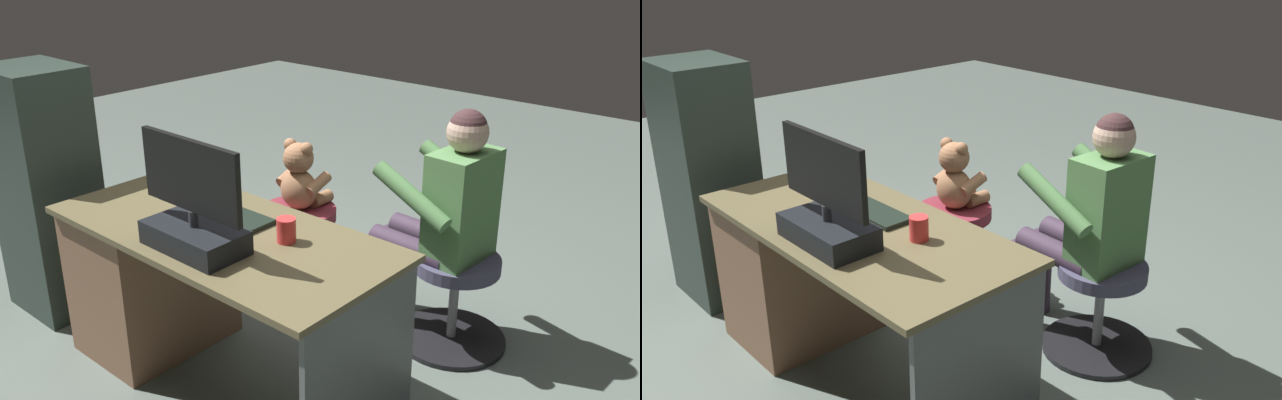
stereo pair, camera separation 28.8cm
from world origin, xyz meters
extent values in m
plane|color=#56625B|center=(0.00, 0.00, 0.00)|extent=(10.00, 10.00, 0.00)
cube|color=brown|center=(0.00, 0.42, 0.70)|extent=(1.46, 0.68, 0.03)
cube|color=brown|center=(0.49, 0.42, 0.34)|extent=(0.47, 0.62, 0.69)
cube|color=#525657|center=(-0.71, 0.42, 0.34)|extent=(0.02, 0.61, 0.69)
cube|color=black|center=(-0.06, 0.60, 0.76)|extent=(0.39, 0.21, 0.09)
cylinder|color=#333338|center=(-0.06, 0.60, 0.83)|extent=(0.04, 0.04, 0.06)
cube|color=black|center=(-0.06, 0.60, 1.00)|extent=(0.50, 0.02, 0.27)
cube|color=black|center=(-0.06, 0.58, 1.00)|extent=(0.46, 0.00, 0.24)
cube|color=black|center=(0.08, 0.32, 0.72)|extent=(0.42, 0.14, 0.02)
ellipsoid|color=black|center=(0.40, 0.32, 0.73)|extent=(0.06, 0.10, 0.04)
cylinder|color=red|center=(-0.27, 0.34, 0.76)|extent=(0.07, 0.07, 0.09)
cube|color=black|center=(0.21, 0.47, 0.72)|extent=(0.07, 0.15, 0.02)
cylinder|color=black|center=(0.36, -0.42, 0.01)|extent=(0.49, 0.49, 0.03)
cylinder|color=gray|center=(0.36, -0.42, 0.20)|extent=(0.04, 0.04, 0.35)
cylinder|color=maroon|center=(0.36, -0.42, 0.41)|extent=(0.39, 0.39, 0.06)
ellipsoid|color=#A3704D|center=(0.36, -0.42, 0.54)|extent=(0.20, 0.17, 0.21)
sphere|color=#A3704D|center=(0.36, -0.42, 0.71)|extent=(0.16, 0.16, 0.16)
sphere|color=beige|center=(0.36, -0.48, 0.70)|extent=(0.06, 0.06, 0.06)
sphere|color=#A3704D|center=(0.30, -0.42, 0.77)|extent=(0.07, 0.07, 0.07)
sphere|color=#A3704D|center=(0.42, -0.42, 0.77)|extent=(0.07, 0.07, 0.07)
cylinder|color=#A3704D|center=(0.26, -0.45, 0.59)|extent=(0.06, 0.16, 0.11)
cylinder|color=#A3704D|center=(0.46, -0.45, 0.59)|extent=(0.06, 0.16, 0.11)
cylinder|color=#A3704D|center=(0.31, -0.53, 0.47)|extent=(0.07, 0.13, 0.07)
cylinder|color=#A3704D|center=(0.41, -0.53, 0.47)|extent=(0.07, 0.13, 0.07)
cylinder|color=black|center=(-0.56, -0.47, 0.01)|extent=(0.50, 0.50, 0.03)
cylinder|color=gray|center=(-0.56, -0.47, 0.20)|extent=(0.04, 0.04, 0.35)
cylinder|color=#44435C|center=(-0.56, -0.47, 0.41)|extent=(0.39, 0.39, 0.06)
cube|color=#518049|center=(-0.56, -0.47, 0.68)|extent=(0.22, 0.33, 0.50)
sphere|color=tan|center=(-0.56, -0.47, 1.02)|extent=(0.18, 0.18, 0.18)
sphere|color=#3E2727|center=(-0.56, -0.47, 1.03)|extent=(0.16, 0.16, 0.16)
cylinder|color=#518049|center=(-0.43, -0.26, 0.76)|extent=(0.39, 0.10, 0.24)
cylinder|color=#518049|center=(-0.41, -0.66, 0.76)|extent=(0.39, 0.10, 0.24)
cylinder|color=#3D2D3F|center=(-0.36, -0.37, 0.46)|extent=(0.40, 0.13, 0.11)
cylinder|color=#3D2D3F|center=(-0.17, -0.36, 0.22)|extent=(0.10, 0.10, 0.44)
cylinder|color=#3D2D3F|center=(-0.36, -0.54, 0.46)|extent=(0.40, 0.13, 0.11)
cylinder|color=#3D2D3F|center=(-0.16, -0.53, 0.22)|extent=(0.10, 0.10, 0.44)
cube|color=#27352E|center=(1.13, 0.55, 0.61)|extent=(0.44, 0.36, 1.23)
camera|label=1|loc=(-1.90, 2.01, 1.82)|focal=38.48mm
camera|label=2|loc=(-2.10, 1.81, 1.82)|focal=38.48mm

